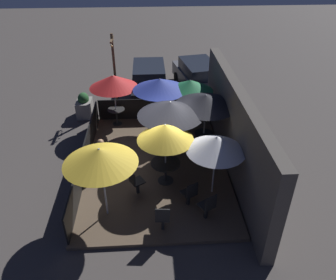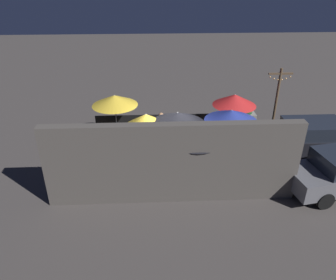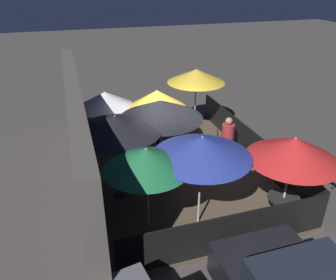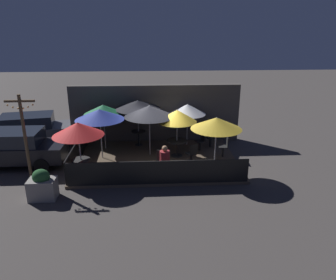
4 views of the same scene
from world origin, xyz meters
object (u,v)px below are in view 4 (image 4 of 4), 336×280
at_px(parked_car_0, 13,148).
at_px(parked_car_1, 28,130).
at_px(patio_umbrella_5, 188,109).
at_px(dining_table_1, 177,143).
at_px(patio_chair_2, 162,159).
at_px(patio_chair_4, 192,153).
at_px(patio_chair_3, 212,137).
at_px(patio_umbrella_6, 99,114).
at_px(patio_umbrella_7, 149,111).
at_px(patio_umbrella_3, 216,123).
at_px(patio_chair_1, 224,146).
at_px(patio_chair_0, 201,140).
at_px(patio_umbrella_1, 177,116).
at_px(patio_umbrella_2, 78,129).
at_px(light_post, 25,134).
at_px(patron_0, 165,163).
at_px(patio_umbrella_4, 103,109).
at_px(dining_table_0, 139,134).
at_px(planter_box, 42,186).
at_px(patio_umbrella_0, 138,105).
at_px(dining_table_2, 81,163).

xyz_separation_m(parked_car_0, parked_car_1, (-0.23, 2.60, 0.00)).
relative_size(patio_umbrella_5, dining_table_1, 2.16).
xyz_separation_m(patio_chair_2, patio_chair_4, (1.32, 0.63, -0.01)).
height_order(patio_chair_3, patio_chair_4, patio_chair_3).
height_order(patio_umbrella_6, patio_umbrella_7, patio_umbrella_7).
relative_size(patio_umbrella_3, patio_umbrella_5, 1.11).
height_order(patio_chair_1, patio_chair_2, patio_chair_2).
xyz_separation_m(patio_chair_4, parked_car_1, (-8.03, 3.14, 0.21)).
bearing_deg(patio_umbrella_3, patio_chair_0, 93.95).
height_order(patio_umbrella_1, patio_chair_4, patio_umbrella_1).
xyz_separation_m(patio_umbrella_2, patio_chair_3, (5.85, 3.02, -1.47)).
xyz_separation_m(patio_chair_1, parked_car_1, (-9.64, 2.36, 0.21)).
height_order(patio_umbrella_3, light_post, light_post).
xyz_separation_m(patio_chair_1, light_post, (-8.20, -1.83, 1.35)).
height_order(patio_chair_4, patron_0, patron_0).
height_order(patio_umbrella_2, patio_umbrella_4, patio_umbrella_2).
relative_size(patio_umbrella_3, patio_chair_0, 2.53).
xyz_separation_m(dining_table_1, parked_car_1, (-7.45, 2.16, 0.11)).
xyz_separation_m(patio_umbrella_1, dining_table_0, (-1.80, 1.55, -1.36)).
distance_m(patio_chair_0, planter_box, 7.57).
bearing_deg(patio_chair_1, parked_car_0, 6.70).
xyz_separation_m(dining_table_0, parked_car_1, (-5.64, 0.61, 0.15)).
bearing_deg(patio_chair_0, patio_umbrella_4, -34.57).
bearing_deg(patio_umbrella_6, patio_umbrella_0, 43.91).
distance_m(patio_chair_0, patron_0, 3.40).
xyz_separation_m(patio_umbrella_3, parked_car_0, (-8.63, 1.39, -1.39)).
distance_m(patio_chair_4, parked_car_0, 7.83).
xyz_separation_m(patio_umbrella_3, dining_table_1, (-1.41, 1.83, -1.50)).
bearing_deg(patio_chair_3, dining_table_1, -0.00).
height_order(patio_umbrella_1, patio_umbrella_2, patio_umbrella_2).
relative_size(patio_umbrella_3, patio_chair_2, 2.45).
height_order(patio_umbrella_5, patron_0, patio_umbrella_5).
xyz_separation_m(patio_umbrella_6, patron_0, (2.78, -2.12, -1.47)).
xyz_separation_m(dining_table_0, patio_chair_4, (2.39, -2.53, -0.06)).
bearing_deg(patio_umbrella_3, patio_umbrella_0, 133.62).
relative_size(patio_umbrella_2, patio_umbrella_7, 0.96).
bearing_deg(patio_umbrella_3, patio_umbrella_4, 148.14).
distance_m(patio_umbrella_2, patio_chair_0, 6.04).
height_order(light_post, parked_car_0, light_post).
distance_m(patio_umbrella_3, patio_umbrella_4, 5.72).
relative_size(patio_umbrella_0, patio_chair_2, 2.41).
bearing_deg(patio_umbrella_3, patio_umbrella_2, -179.20).
height_order(patio_umbrella_0, patio_umbrella_1, patio_umbrella_0).
bearing_deg(patio_umbrella_1, patio_chair_1, -5.23).
bearing_deg(patio_umbrella_0, dining_table_2, -122.63).
bearing_deg(patio_umbrella_3, planter_box, -165.97).
distance_m(patio_umbrella_4, dining_table_0, 2.19).
relative_size(patio_umbrella_2, patio_umbrella_4, 1.03).
bearing_deg(patio_umbrella_5, patio_chair_3, -16.80).
xyz_separation_m(patio_umbrella_0, parked_car_1, (-5.64, 0.61, -1.37)).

